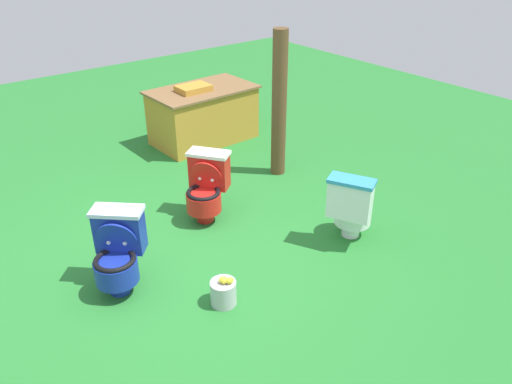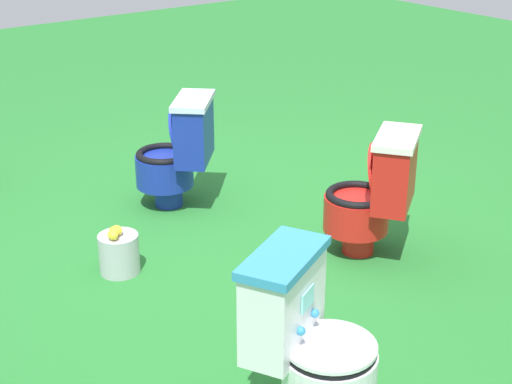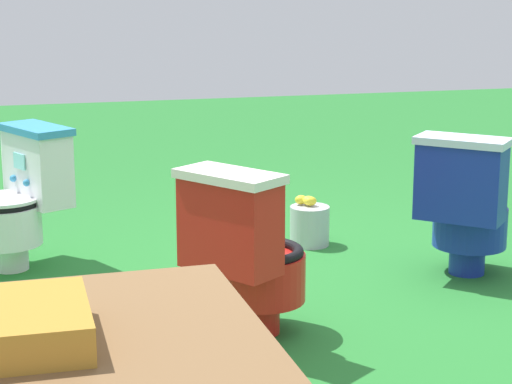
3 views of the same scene
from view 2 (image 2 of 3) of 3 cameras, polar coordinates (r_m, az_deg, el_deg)
name	(u,v)px [view 2 (image 2 of 3)]	position (r m, az deg, el deg)	size (l,w,h in m)	color
ground	(250,238)	(4.72, -0.45, -3.33)	(14.00, 14.00, 0.00)	#26752D
toilet_white	(309,341)	(3.11, 3.80, -10.65)	(0.62, 0.58, 0.73)	white
toilet_blue	(178,151)	(5.05, -5.63, 2.93)	(0.63, 0.63, 0.73)	#192D9E
toilet_red	(374,193)	(4.44, 8.48, -0.09)	(0.63, 0.61, 0.73)	red
lemon_bucket	(119,252)	(4.36, -9.83, -4.31)	(0.22, 0.22, 0.28)	#B7B7BF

